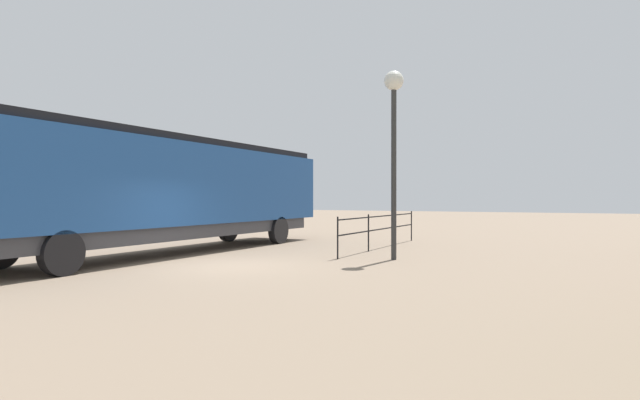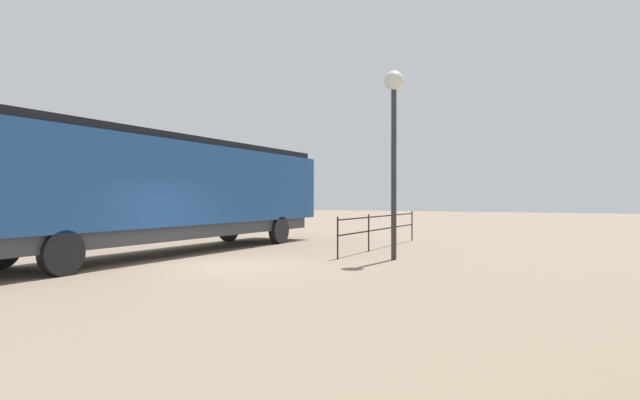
# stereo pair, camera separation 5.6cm
# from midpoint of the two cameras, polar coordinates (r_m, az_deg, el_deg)

# --- Properties ---
(ground_plane) EXTENTS (120.00, 120.00, 0.00)m
(ground_plane) POSITION_cam_midpoint_polar(r_m,az_deg,el_deg) (14.24, -10.57, -7.29)
(ground_plane) COLOR #84705B
(locomotive) EXTENTS (2.85, 15.19, 3.87)m
(locomotive) POSITION_cam_midpoint_polar(r_m,az_deg,el_deg) (18.06, -15.45, 1.25)
(locomotive) COLOR navy
(locomotive) RESTS_ON ground_plane
(lamp_post) EXTENTS (0.59, 0.59, 5.70)m
(lamp_post) POSITION_cam_midpoint_polar(r_m,az_deg,el_deg) (15.67, 8.39, 9.20)
(lamp_post) COLOR #2D2D2D
(lamp_post) RESTS_ON ground_plane
(platform_fence) EXTENTS (0.05, 7.58, 1.30)m
(platform_fence) POSITION_cam_midpoint_polar(r_m,az_deg,el_deg) (18.93, 7.00, -2.86)
(platform_fence) COLOR black
(platform_fence) RESTS_ON ground_plane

